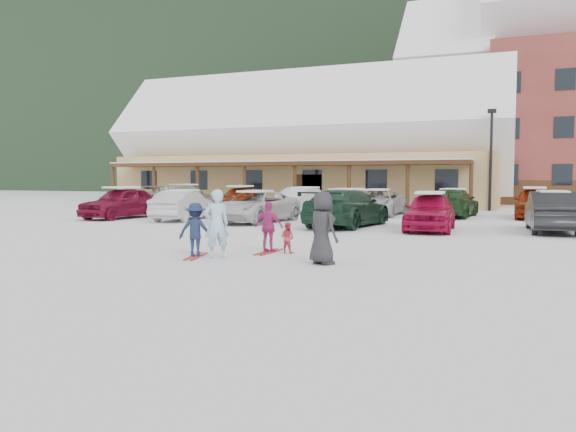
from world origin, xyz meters
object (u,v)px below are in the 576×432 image
at_px(child_navy, 196,230).
at_px(parked_car_0, 122,203).
at_px(parked_car_11, 453,203).
at_px(parked_car_10, 378,202).
at_px(parked_car_12, 534,203).
at_px(parked_car_9, 305,200).
at_px(adult_skier, 217,224).
at_px(bystander_dark, 323,228).
at_px(parked_car_7, 184,197).
at_px(parked_car_3, 347,208).
at_px(toddler_red, 287,238).
at_px(parked_car_4, 430,211).
at_px(parked_car_1, 183,205).
at_px(parked_car_8, 240,199).
at_px(lamp_post, 491,153).
at_px(parked_car_2, 255,207).
at_px(parked_car_5, 552,212).
at_px(day_lodge, 307,152).
at_px(child_magenta, 269,227).

relative_size(child_navy, parked_car_0, 0.31).
distance_m(parked_car_0, parked_car_11, 16.59).
bearing_deg(parked_car_10, parked_car_12, 5.91).
distance_m(parked_car_0, parked_car_9, 10.32).
xyz_separation_m(adult_skier, bystander_dark, (2.77, 0.07, -0.01)).
bearing_deg(parked_car_7, parked_car_3, 157.13).
xyz_separation_m(adult_skier, parked_car_0, (-11.02, 10.23, -0.09)).
bearing_deg(toddler_red, adult_skier, 60.04).
distance_m(bystander_dark, parked_car_4, 9.42).
height_order(bystander_dark, parked_car_1, bystander_dark).
height_order(parked_car_7, parked_car_8, parked_car_7).
xyz_separation_m(parked_car_3, parked_car_7, (-12.87, 7.99, 0.01)).
xyz_separation_m(parked_car_4, parked_car_12, (3.87, 8.22, 0.03)).
distance_m(lamp_post, parked_car_2, 16.25).
height_order(bystander_dark, parked_car_11, bystander_dark).
xyz_separation_m(parked_car_2, parked_car_5, (12.10, 0.01, 0.05)).
relative_size(adult_skier, parked_car_3, 0.33).
bearing_deg(parked_car_2, bystander_dark, -51.36).
relative_size(parked_car_4, parked_car_9, 0.98).
height_order(parked_car_0, parked_car_1, parked_car_0).
relative_size(toddler_red, parked_car_4, 0.19).
relative_size(parked_car_1, parked_car_5, 0.93).
distance_m(child_navy, parked_car_5, 13.73).
height_order(toddler_red, parked_car_9, parked_car_9).
bearing_deg(parked_car_3, toddler_red, 102.19).
bearing_deg(parked_car_7, day_lodge, -103.40).
height_order(child_navy, bystander_dark, bystander_dark).
height_order(day_lodge, toddler_red, day_lodge).
xyz_separation_m(parked_car_4, parked_car_9, (-8.18, 8.58, -0.01)).
xyz_separation_m(parked_car_0, parked_car_3, (11.57, -0.31, 0.00)).
relative_size(child_magenta, parked_car_8, 0.31).
height_order(toddler_red, parked_car_12, parked_car_12).
relative_size(child_navy, parked_car_4, 0.32).
bearing_deg(child_navy, bystander_dark, 166.73).
bearing_deg(parked_car_4, parked_car_2, 169.57).
xyz_separation_m(child_navy, parked_car_10, (0.86, 16.86, -0.00)).
distance_m(child_navy, parked_car_3, 9.97).
distance_m(child_magenta, parked_car_7, 21.01).
distance_m(child_magenta, parked_car_5, 11.71).
height_order(adult_skier, parked_car_4, adult_skier).
bearing_deg(adult_skier, day_lodge, -115.30).
bearing_deg(parked_car_8, parked_car_12, 1.58).
relative_size(parked_car_9, parked_car_11, 0.89).
bearing_deg(parked_car_12, day_lodge, 145.15).
distance_m(child_navy, parked_car_7, 21.39).
bearing_deg(parked_car_0, parked_car_10, 37.23).
bearing_deg(parked_car_2, parked_car_10, 63.16).
bearing_deg(parked_car_0, adult_skier, -36.18).
bearing_deg(parked_car_0, parked_car_11, 31.62).
height_order(child_navy, parked_car_4, parked_car_4).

